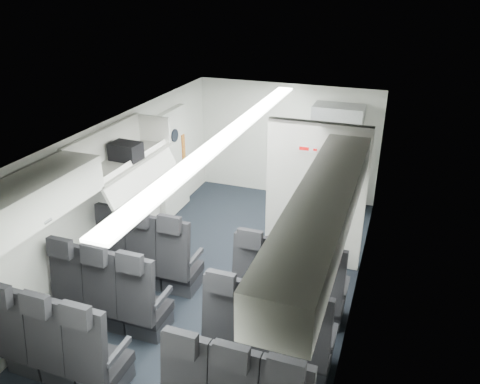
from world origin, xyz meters
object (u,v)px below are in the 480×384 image
Objects in this scene: galley_unit at (334,158)px; carry_on_bag at (126,151)px; boarding_door at (173,163)px; seat_row_mid at (185,317)px; seat_row_front at (216,273)px; seat_row_rear at (144,375)px; flight_attendant at (288,188)px.

carry_on_bag is at bearing -128.33° from galley_unit.
galley_unit is at bearing 24.28° from boarding_door.
galley_unit is at bearing 54.95° from carry_on_bag.
seat_row_front is at bearing 90.00° from seat_row_mid.
boarding_door is (-1.64, 2.99, 0.55)m from seat_row_mid.
seat_row_rear is 5.17m from galley_unit.
carry_on_bag is (-1.37, 2.12, 1.39)m from seat_row_rear.
flight_attendant is 4.23× the size of carry_on_bag.
carry_on_bag is at bearing 122.95° from seat_row_rear.
seat_row_front and seat_row_mid have the same top height.
carry_on_bag is at bearing 111.25° from flight_attendant.
seat_row_front is 1.00× the size of seat_row_mid.
seat_row_mid is (0.00, -0.90, 0.00)m from seat_row_front.
carry_on_bag is (-1.80, -1.66, 0.97)m from flight_attendant.
seat_row_front is 1.80m from seat_row_rear.
galley_unit is 1.02× the size of boarding_door.
carry_on_bag reaches higher than seat_row_front.
seat_row_front is 1.79× the size of boarding_door.
galley_unit is at bearing 77.12° from seat_row_mid.
boarding_door reaches higher than flight_attendant.
seat_row_rear is 1.75× the size of galley_unit.
seat_row_rear is at bearing 152.16° from flight_attendant.
seat_row_rear is 2.01× the size of flight_attendant.
seat_row_mid is 1.79× the size of boarding_door.
boarding_door is at bearing 112.87° from seat_row_rear.
galley_unit is (0.95, 3.25, 0.55)m from seat_row_front.
seat_row_rear is 3.82m from flight_attendant.
seat_row_front is at bearing 146.37° from flight_attendant.
galley_unit is at bearing -43.44° from flight_attendant.
carry_on_bag reaches higher than galley_unit.
galley_unit is 3.84m from carry_on_bag.
seat_row_mid and seat_row_rear have the same top height.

